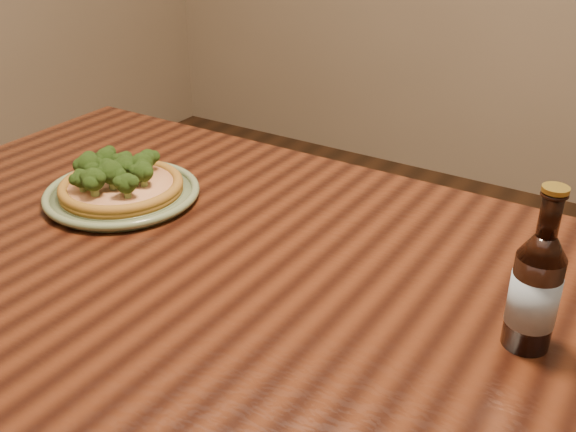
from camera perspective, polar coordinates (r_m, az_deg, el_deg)
The scene contains 4 objects.
table at distance 0.95m, azimuth 0.41°, elevation -11.93°, with size 1.60×0.90×0.75m.
plate at distance 1.19m, azimuth -13.86°, elevation 1.87°, with size 0.26×0.26×0.02m.
pizza at distance 1.18m, azimuth -14.06°, elevation 2.81°, with size 0.21×0.21×0.07m.
beer_bottle at distance 0.83m, azimuth 20.19°, elevation -5.89°, with size 0.06×0.06×0.21m.
Camera 1 is at (0.38, -0.52, 1.26)m, focal length 42.00 mm.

